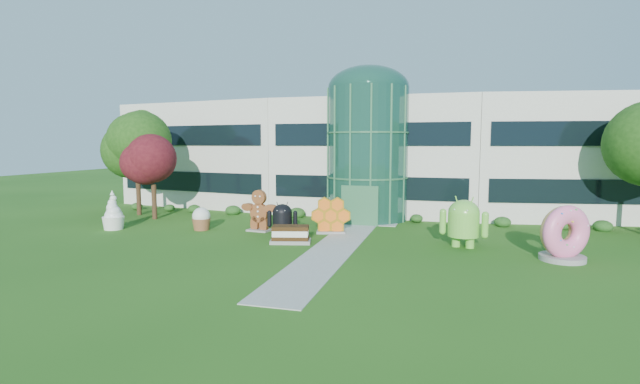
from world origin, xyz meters
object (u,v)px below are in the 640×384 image
(android_green, at_px, (464,220))
(gingerbread, at_px, (259,210))
(donut, at_px, (564,233))
(android_black, at_px, (282,216))

(android_green, distance_m, gingerbread, 12.81)
(donut, relative_size, gingerbread, 0.94)
(android_black, relative_size, gingerbread, 0.76)
(android_green, relative_size, android_black, 1.38)
(gingerbread, bearing_deg, android_black, -9.86)
(android_black, bearing_deg, gingerbread, 149.99)
(android_green, relative_size, donut, 1.12)
(donut, bearing_deg, gingerbread, 138.22)
(gingerbread, bearing_deg, donut, -2.11)
(donut, bearing_deg, android_green, 128.26)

